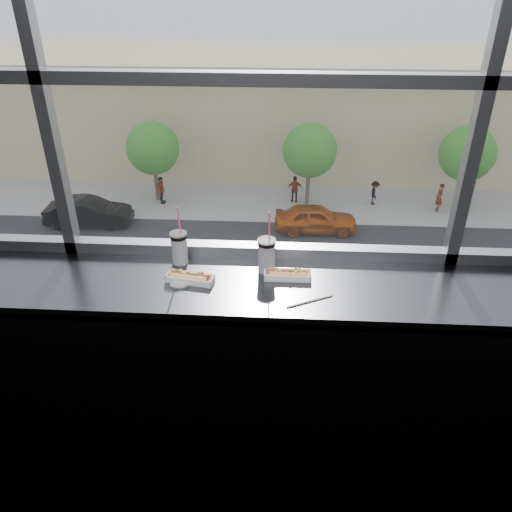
# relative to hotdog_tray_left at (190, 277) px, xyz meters

# --- Properties ---
(wall_back_lower) EXTENTS (6.00, 0.00, 6.00)m
(wall_back_lower) POSITION_rel_hotdog_tray_left_xyz_m (0.31, 0.28, -0.57)
(wall_back_lower) COLOR black
(wall_back_lower) RESTS_ON ground
(window_glass) EXTENTS (6.00, 0.00, 6.00)m
(window_glass) POSITION_rel_hotdog_tray_left_xyz_m (0.31, 0.30, 1.18)
(window_glass) COLOR silver
(window_glass) RESTS_ON ground
(window_mullions) EXTENTS (6.00, 0.08, 2.40)m
(window_mullions) POSITION_rel_hotdog_tray_left_xyz_m (0.31, 0.28, 1.18)
(window_mullions) COLOR gray
(window_mullions) RESTS_ON ground
(counter) EXTENTS (6.00, 0.55, 0.06)m
(counter) POSITION_rel_hotdog_tray_left_xyz_m (0.31, 0.01, -0.05)
(counter) COLOR #4D4E53
(counter) RESTS_ON ground
(counter_fascia) EXTENTS (6.00, 0.04, 1.04)m
(counter_fascia) POSITION_rel_hotdog_tray_left_xyz_m (0.31, -0.25, -0.57)
(counter_fascia) COLOR #4D4E53
(counter_fascia) RESTS_ON ground
(hotdog_tray_left) EXTENTS (0.24, 0.12, 0.06)m
(hotdog_tray_left) POSITION_rel_hotdog_tray_left_xyz_m (0.00, 0.00, 0.00)
(hotdog_tray_left) COLOR white
(hotdog_tray_left) RESTS_ON counter
(hotdog_tray_right) EXTENTS (0.23, 0.08, 0.06)m
(hotdog_tray_right) POSITION_rel_hotdog_tray_left_xyz_m (0.47, 0.06, -0.00)
(hotdog_tray_right) COLOR white
(hotdog_tray_right) RESTS_ON counter
(soda_cup_left) EXTENTS (0.09, 0.09, 0.33)m
(soda_cup_left) POSITION_rel_hotdog_tray_left_xyz_m (-0.08, 0.18, 0.07)
(soda_cup_left) COLOR white
(soda_cup_left) RESTS_ON counter
(soda_cup_right) EXTENTS (0.09, 0.09, 0.34)m
(soda_cup_right) POSITION_rel_hotdog_tray_left_xyz_m (0.37, 0.12, 0.08)
(soda_cup_right) COLOR white
(soda_cup_right) RESTS_ON counter
(loose_straw) EXTENTS (0.21, 0.12, 0.01)m
(loose_straw) POSITION_rel_hotdog_tray_left_xyz_m (0.58, -0.14, -0.02)
(loose_straw) COLOR white
(loose_straw) RESTS_ON counter
(wrapper) EXTENTS (0.09, 0.07, 0.02)m
(wrapper) POSITION_rel_hotdog_tray_left_xyz_m (-0.05, -0.05, -0.01)
(wrapper) COLOR silver
(wrapper) RESTS_ON counter
(plaza_ground) EXTENTS (120.00, 120.00, 0.00)m
(plaza_ground) POSITION_rel_hotdog_tray_left_xyz_m (0.31, 43.78, -12.12)
(plaza_ground) COLOR gray
(plaza_ground) RESTS_ON ground
(plaza_near) EXTENTS (50.00, 14.00, 0.04)m
(plaza_near) POSITION_rel_hotdog_tray_left_xyz_m (0.31, 7.28, -12.10)
(plaza_near) COLOR gray
(plaza_near) RESTS_ON plaza_ground
(street_asphalt) EXTENTS (80.00, 10.00, 0.06)m
(street_asphalt) POSITION_rel_hotdog_tray_left_xyz_m (0.31, 20.28, -12.09)
(street_asphalt) COLOR black
(street_asphalt) RESTS_ON plaza_ground
(far_sidewalk) EXTENTS (80.00, 6.00, 0.04)m
(far_sidewalk) POSITION_rel_hotdog_tray_left_xyz_m (0.31, 28.28, -12.10)
(far_sidewalk) COLOR gray
(far_sidewalk) RESTS_ON plaza_ground
(far_building) EXTENTS (50.00, 14.00, 8.00)m
(far_building) POSITION_rel_hotdog_tray_left_xyz_m (0.31, 38.28, -8.12)
(far_building) COLOR tan
(far_building) RESTS_ON plaza_ground
(car_near_b) EXTENTS (3.00, 6.04, 1.94)m
(car_near_b) POSITION_rel_hotdog_tray_left_xyz_m (-7.42, 16.28, -11.09)
(car_near_b) COLOR black
(car_near_b) RESTS_ON street_asphalt
(car_far_a) EXTENTS (3.11, 6.77, 2.21)m
(car_far_a) POSITION_rel_hotdog_tray_left_xyz_m (-11.13, 24.28, -10.96)
(car_far_a) COLOR black
(car_far_a) RESTS_ON street_asphalt
(car_near_d) EXTENTS (3.30, 6.32, 2.01)m
(car_near_d) POSITION_rel_hotdog_tray_left_xyz_m (5.96, 16.28, -11.06)
(car_near_d) COLOR white
(car_near_d) RESTS_ON street_asphalt
(car_near_c) EXTENTS (3.10, 6.49, 2.10)m
(car_near_c) POSITION_rel_hotdog_tray_left_xyz_m (0.80, 16.28, -11.01)
(car_near_c) COLOR #AA3718
(car_near_c) RESTS_ON street_asphalt
(car_far_b) EXTENTS (2.86, 6.53, 2.16)m
(car_far_b) POSITION_rel_hotdog_tray_left_xyz_m (2.31, 24.28, -10.99)
(car_far_b) COLOR #B23E00
(car_far_b) RESTS_ON street_asphalt
(pedestrian_b) EXTENTS (0.96, 0.72, 2.16)m
(pedestrian_b) POSITION_rel_hotdog_tray_left_xyz_m (1.14, 28.48, -11.00)
(pedestrian_b) COLOR #66605B
(pedestrian_b) RESTS_ON far_sidewalk
(pedestrian_c) EXTENTS (0.63, 0.84, 1.89)m
(pedestrian_c) POSITION_rel_hotdog_tray_left_xyz_m (6.30, 28.45, -11.14)
(pedestrian_c) COLOR #66605B
(pedestrian_c) RESTS_ON far_sidewalk
(pedestrian_a) EXTENTS (0.73, 0.98, 2.20)m
(pedestrian_a) POSITION_rel_hotdog_tray_left_xyz_m (-7.55, 27.76, -10.98)
(pedestrian_a) COLOR #66605B
(pedestrian_a) RESTS_ON far_sidewalk
(pedestrian_d) EXTENTS (0.73, 0.97, 2.19)m
(pedestrian_d) POSITION_rel_hotdog_tray_left_xyz_m (10.19, 27.63, -10.99)
(pedestrian_d) COLOR #66605B
(pedestrian_d) RESTS_ON far_sidewalk
(tree_left) EXTENTS (3.38, 3.38, 5.28)m
(tree_left) POSITION_rel_hotdog_tray_left_xyz_m (-7.96, 28.28, -8.55)
(tree_left) COLOR #47382B
(tree_left) RESTS_ON far_sidewalk
(tree_center) EXTENTS (3.40, 3.40, 5.32)m
(tree_center) POSITION_rel_hotdog_tray_left_xyz_m (1.95, 28.28, -8.52)
(tree_center) COLOR #47382B
(tree_center) RESTS_ON far_sidewalk
(tree_right) EXTENTS (3.42, 3.42, 5.34)m
(tree_right) POSITION_rel_hotdog_tray_left_xyz_m (11.57, 28.28, -8.50)
(tree_right) COLOR #47382B
(tree_right) RESTS_ON far_sidewalk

